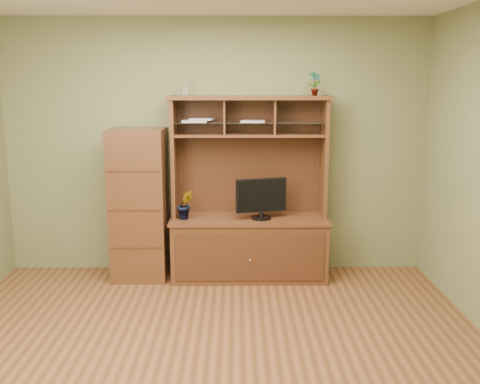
{
  "coord_description": "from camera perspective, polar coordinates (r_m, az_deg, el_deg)",
  "views": [
    {
      "loc": [
        0.22,
        -3.7,
        2.02
      ],
      "look_at": [
        0.25,
        1.2,
        1.02
      ],
      "focal_mm": 40.0,
      "sensor_mm": 36.0,
      "label": 1
    }
  ],
  "objects": [
    {
      "name": "room",
      "position": [
        3.77,
        -3.71,
        1.21
      ],
      "size": [
        4.54,
        4.04,
        2.74
      ],
      "color": "#553118",
      "rests_on": "ground"
    },
    {
      "name": "reed_diffuser",
      "position": [
        5.53,
        -5.97,
        11.27
      ],
      "size": [
        0.05,
        0.05,
        0.27
      ],
      "color": "silver",
      "rests_on": "media_hutch"
    },
    {
      "name": "monitor",
      "position": [
        5.48,
        2.28,
        -0.63
      ],
      "size": [
        0.52,
        0.2,
        0.42
      ],
      "rotation": [
        0.0,
        0.0,
        0.27
      ],
      "color": "black",
      "rests_on": "media_hutch"
    },
    {
      "name": "media_hutch",
      "position": [
        5.64,
        0.98,
        -3.93
      ],
      "size": [
        1.66,
        0.61,
        1.9
      ],
      "color": "#422113",
      "rests_on": "room"
    },
    {
      "name": "side_cabinet",
      "position": [
        5.66,
        -10.69,
        -1.31
      ],
      "size": [
        0.56,
        0.51,
        1.57
      ],
      "color": "#422113",
      "rests_on": "room"
    },
    {
      "name": "orchid_plant",
      "position": [
        5.51,
        -5.87,
        -1.35
      ],
      "size": [
        0.19,
        0.17,
        0.3
      ],
      "primitive_type": "imported",
      "rotation": [
        0.0,
        0.0,
        0.24
      ],
      "color": "#2C541C",
      "rests_on": "media_hutch"
    },
    {
      "name": "top_plant",
      "position": [
        5.56,
        7.96,
        11.41
      ],
      "size": [
        0.15,
        0.13,
        0.25
      ],
      "primitive_type": "imported",
      "rotation": [
        0.0,
        0.0,
        0.34
      ],
      "color": "#3D6724",
      "rests_on": "media_hutch"
    },
    {
      "name": "magazines",
      "position": [
        5.52,
        -2.58,
        7.63
      ],
      "size": [
        0.85,
        0.22,
        0.04
      ],
      "color": "#ADADB2",
      "rests_on": "media_hutch"
    }
  ]
}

